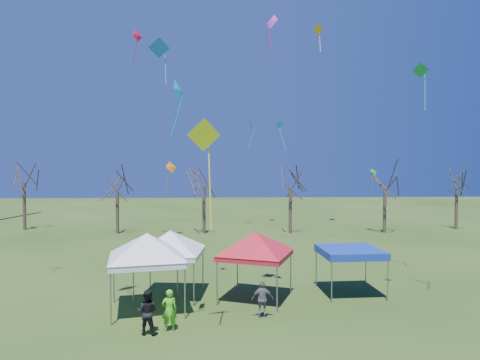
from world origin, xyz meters
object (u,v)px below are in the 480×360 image
(person_grey, at_px, (263,299))
(person_dark, at_px, (147,312))
(tree_4, at_px, (385,171))
(tent_red, at_px, (255,236))
(tree_5, at_px, (457,174))
(tent_white_west, at_px, (147,238))
(tent_blue, at_px, (350,252))
(tent_white_mid, at_px, (170,235))
(person_green, at_px, (169,310))
(tree_2, at_px, (204,169))
(tree_3, at_px, (290,171))
(tree_0, at_px, (24,167))
(tree_1, at_px, (117,174))

(person_grey, height_order, person_dark, person_dark)
(tree_4, bearing_deg, tent_red, -125.25)
(tree_5, height_order, tent_white_west, tree_5)
(tent_blue, height_order, person_grey, tent_blue)
(tent_white_mid, relative_size, tent_red, 1.06)
(person_green, bearing_deg, tree_2, -98.54)
(tree_3, bearing_deg, tree_0, 172.92)
(tree_2, distance_m, tree_5, 26.15)
(tent_red, xyz_separation_m, person_dark, (-4.59, -4.14, -2.26))
(tent_blue, relative_size, person_grey, 1.93)
(tree_5, height_order, person_dark, tree_5)
(tree_2, height_order, tent_blue, tree_2)
(person_grey, bearing_deg, person_green, 20.18)
(tent_blue, bearing_deg, tree_1, 129.63)
(tree_3, xyz_separation_m, person_grey, (-4.90, -22.87, -5.27))
(tent_white_west, height_order, tent_red, tent_white_west)
(tree_3, distance_m, person_dark, 26.80)
(tree_1, bearing_deg, tree_2, -1.85)
(tent_white_mid, xyz_separation_m, person_dark, (-0.32, -4.84, -2.24))
(tent_white_west, xyz_separation_m, person_grey, (5.18, -1.19, -2.49))
(tent_white_mid, bearing_deg, tent_blue, 0.23)
(person_dark, bearing_deg, tree_3, -101.25)
(tree_0, relative_size, tent_blue, 2.70)
(tent_white_west, relative_size, person_grey, 2.81)
(tent_red, bearing_deg, tree_1, 119.38)
(tree_1, xyz_separation_m, tent_white_west, (6.72, -22.29, -2.49))
(tree_1, xyz_separation_m, tree_3, (16.80, -0.60, 0.29))
(tree_2, relative_size, tree_4, 1.04)
(tree_3, bearing_deg, tree_1, 177.94)
(tent_white_west, bearing_deg, tree_1, 106.77)
(tree_2, height_order, person_grey, tree_2)
(tent_white_west, height_order, person_dark, tent_white_west)
(tree_2, bearing_deg, tent_white_west, -94.36)
(tree_2, xyz_separation_m, tent_red, (3.39, -20.66, -3.15))
(person_green, relative_size, person_dark, 0.95)
(tree_1, relative_size, tree_4, 0.96)
(tree_0, distance_m, person_grey, 34.67)
(tree_5, bearing_deg, tent_white_west, -139.51)
(tree_1, height_order, tree_2, tree_2)
(tent_white_west, height_order, person_grey, tent_white_west)
(person_dark, bearing_deg, person_grey, -151.01)
(tree_1, xyz_separation_m, tent_blue, (16.73, -20.20, -3.63))
(tree_1, distance_m, tree_5, 34.52)
(tree_1, xyz_separation_m, tent_white_mid, (7.52, -20.24, -2.68))
(person_green, bearing_deg, tree_1, -79.71)
(person_dark, bearing_deg, tent_white_mid, -83.65)
(tree_3, relative_size, tree_5, 1.06)
(tree_2, xyz_separation_m, tree_3, (8.40, -0.33, -0.21))
(tree_1, bearing_deg, tent_red, -60.62)
(tree_4, xyz_separation_m, tent_white_west, (-19.40, -21.65, -2.76))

